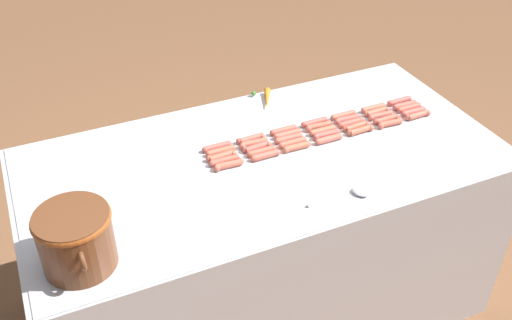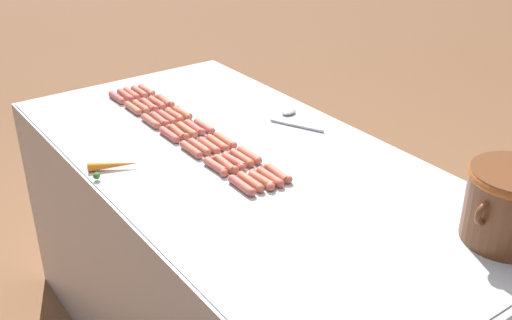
{
  "view_description": "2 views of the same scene",
  "coord_description": "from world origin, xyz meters",
  "px_view_note": "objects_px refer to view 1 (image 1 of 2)",
  "views": [
    {
      "loc": [
        -1.78,
        0.83,
        2.31
      ],
      "look_at": [
        -0.03,
        0.05,
        0.92
      ],
      "focal_mm": 41.25,
      "sensor_mm": 36.0,
      "label": 1
    },
    {
      "loc": [
        1.06,
        1.54,
        1.87
      ],
      "look_at": [
        0.02,
        0.09,
        0.95
      ],
      "focal_mm": 43.53,
      "sensor_mm": 36.0,
      "label": 2
    }
  ],
  "objects_px": {
    "hot_dog_27": "(221,151)",
    "hot_dog_30": "(343,115)",
    "hot_dog_6": "(229,165)",
    "hot_dog_13": "(224,160)",
    "hot_dog_2": "(360,130)",
    "hot_dog_11": "(293,143)",
    "hot_dog_15": "(381,115)",
    "hot_dog_34": "(217,147)",
    "hot_dog_1": "(390,123)",
    "hot_dog_33": "(251,139)",
    "hot_dog_23": "(347,119)",
    "hot_dog_32": "(284,130)",
    "hot_dog_12": "(261,151)",
    "hot_dog_24": "(318,126)",
    "hot_dog_3": "(329,139)",
    "hot_dog_9": "(356,126)",
    "hot_dog_31": "(315,122)",
    "serving_spoon": "(348,192)",
    "carrot": "(266,99)",
    "hot_dog_28": "(399,101)",
    "hot_dog_26": "(253,143)",
    "hot_dog_14": "(409,108)",
    "hot_dog_16": "(351,123)",
    "hot_dog_22": "(377,112)",
    "hot_dog_19": "(257,147)",
    "hot_dog_25": "(288,134)",
    "hot_dog_29": "(373,108)",
    "hot_dog_20": "(222,156)",
    "bean_pot": "(76,237)",
    "hot_dog_18": "(289,138)",
    "hot_dog_4": "(297,147)",
    "hot_dog_21": "(405,105)",
    "hot_dog_10": "(326,134)",
    "hot_dog_8": "(386,119)",
    "hot_dog_17": "(323,130)",
    "hot_dog_5": "(265,155)"
  },
  "relations": [
    {
      "from": "hot_dog_25",
      "to": "hot_dog_28",
      "type": "distance_m",
      "value": 0.6
    },
    {
      "from": "hot_dog_28",
      "to": "hot_dog_20",
      "type": "bearing_deg",
      "value": 94.52
    },
    {
      "from": "hot_dog_20",
      "to": "bean_pot",
      "type": "bearing_deg",
      "value": 119.49
    },
    {
      "from": "hot_dog_30",
      "to": "hot_dog_18",
      "type": "bearing_deg",
      "value": 102.4
    },
    {
      "from": "hot_dog_11",
      "to": "hot_dog_27",
      "type": "relative_size",
      "value": 1.0
    },
    {
      "from": "hot_dog_17",
      "to": "hot_dog_34",
      "type": "relative_size",
      "value": 1.0
    },
    {
      "from": "hot_dog_3",
      "to": "carrot",
      "type": "height_order",
      "value": "carrot"
    },
    {
      "from": "hot_dog_1",
      "to": "hot_dog_33",
      "type": "bearing_deg",
      "value": 77.24
    },
    {
      "from": "hot_dog_15",
      "to": "hot_dog_26",
      "type": "relative_size",
      "value": 1.0
    },
    {
      "from": "hot_dog_24",
      "to": "hot_dog_25",
      "type": "relative_size",
      "value": 1.0
    },
    {
      "from": "hot_dog_13",
      "to": "hot_dog_27",
      "type": "relative_size",
      "value": 1.0
    },
    {
      "from": "hot_dog_18",
      "to": "hot_dog_2",
      "type": "bearing_deg",
      "value": -102.7
    },
    {
      "from": "hot_dog_31",
      "to": "hot_dog_3",
      "type": "bearing_deg",
      "value": 176.1
    },
    {
      "from": "hot_dog_13",
      "to": "hot_dog_34",
      "type": "xyz_separation_m",
      "value": [
        0.1,
        -0.01,
        0.0
      ]
    },
    {
      "from": "hot_dog_30",
      "to": "hot_dog_13",
      "type": "bearing_deg",
      "value": 99.61
    },
    {
      "from": "hot_dog_13",
      "to": "hot_dog_26",
      "type": "relative_size",
      "value": 1.0
    },
    {
      "from": "hot_dog_3",
      "to": "hot_dog_32",
      "type": "distance_m",
      "value": 0.2
    },
    {
      "from": "hot_dog_26",
      "to": "hot_dog_14",
      "type": "bearing_deg",
      "value": -92.22
    },
    {
      "from": "carrot",
      "to": "hot_dog_23",
      "type": "bearing_deg",
      "value": -139.9
    },
    {
      "from": "hot_dog_11",
      "to": "hot_dog_26",
      "type": "bearing_deg",
      "value": 66.7
    },
    {
      "from": "hot_dog_10",
      "to": "hot_dog_14",
      "type": "relative_size",
      "value": 1.0
    },
    {
      "from": "hot_dog_27",
      "to": "hot_dog_30",
      "type": "height_order",
      "value": "same"
    },
    {
      "from": "hot_dog_6",
      "to": "hot_dog_13",
      "type": "xyz_separation_m",
      "value": [
        0.03,
        0.01,
        0.0
      ]
    },
    {
      "from": "hot_dog_9",
      "to": "hot_dog_14",
      "type": "xyz_separation_m",
      "value": [
        0.04,
        -0.31,
        0.0
      ]
    },
    {
      "from": "hot_dog_18",
      "to": "hot_dog_32",
      "type": "bearing_deg",
      "value": -8.03
    },
    {
      "from": "hot_dog_15",
      "to": "hot_dog_34",
      "type": "bearing_deg",
      "value": 84.86
    },
    {
      "from": "hot_dog_1",
      "to": "hot_dog_28",
      "type": "distance_m",
      "value": 0.21
    },
    {
      "from": "hot_dog_16",
      "to": "hot_dog_24",
      "type": "bearing_deg",
      "value": 76.39
    },
    {
      "from": "hot_dog_11",
      "to": "hot_dog_2",
      "type": "bearing_deg",
      "value": -96.41
    },
    {
      "from": "hot_dog_1",
      "to": "hot_dog_4",
      "type": "xyz_separation_m",
      "value": [
        0.0,
        0.46,
        0.0
      ]
    },
    {
      "from": "hot_dog_27",
      "to": "hot_dog_30",
      "type": "xyz_separation_m",
      "value": [
        0.04,
        -0.61,
        0.0
      ]
    },
    {
      "from": "hot_dog_3",
      "to": "hot_dog_12",
      "type": "height_order",
      "value": "same"
    },
    {
      "from": "hot_dog_11",
      "to": "hot_dog_27",
      "type": "distance_m",
      "value": 0.3
    },
    {
      "from": "hot_dog_23",
      "to": "hot_dog_22",
      "type": "bearing_deg",
      "value": -90.21
    },
    {
      "from": "hot_dog_21",
      "to": "carrot",
      "type": "height_order",
      "value": "carrot"
    },
    {
      "from": "hot_dog_12",
      "to": "hot_dog_24",
      "type": "distance_m",
      "value": 0.32
    },
    {
      "from": "hot_dog_26",
      "to": "hot_dog_29",
      "type": "xyz_separation_m",
      "value": [
        0.04,
        -0.62,
        0.0
      ]
    },
    {
      "from": "hot_dog_22",
      "to": "hot_dog_32",
      "type": "bearing_deg",
      "value": 85.66
    },
    {
      "from": "hot_dog_25",
      "to": "hot_dog_26",
      "type": "relative_size",
      "value": 1.0
    },
    {
      "from": "hot_dog_8",
      "to": "hot_dog_22",
      "type": "height_order",
      "value": "same"
    },
    {
      "from": "hot_dog_13",
      "to": "hot_dog_16",
      "type": "relative_size",
      "value": 1.0
    },
    {
      "from": "hot_dog_23",
      "to": "hot_dog_30",
      "type": "xyz_separation_m",
      "value": [
        0.04,
        -0.0,
        0.0
      ]
    },
    {
      "from": "hot_dog_1",
      "to": "hot_dog_25",
      "type": "height_order",
      "value": "same"
    },
    {
      "from": "hot_dog_15",
      "to": "serving_spoon",
      "type": "height_order",
      "value": "hot_dog_15"
    },
    {
      "from": "hot_dog_3",
      "to": "hot_dog_9",
      "type": "xyz_separation_m",
      "value": [
        0.04,
        -0.16,
        0.0
      ]
    },
    {
      "from": "hot_dog_5",
      "to": "hot_dog_19",
      "type": "distance_m",
      "value": 0.07
    },
    {
      "from": "hot_dog_19",
      "to": "hot_dog_27",
      "type": "relative_size",
      "value": 1.0
    },
    {
      "from": "hot_dog_23",
      "to": "hot_dog_32",
      "type": "distance_m",
      "value": 0.3
    },
    {
      "from": "hot_dog_3",
      "to": "hot_dog_9",
      "type": "distance_m",
      "value": 0.16
    },
    {
      "from": "hot_dog_2",
      "to": "hot_dog_11",
      "type": "distance_m",
      "value": 0.31
    }
  ]
}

